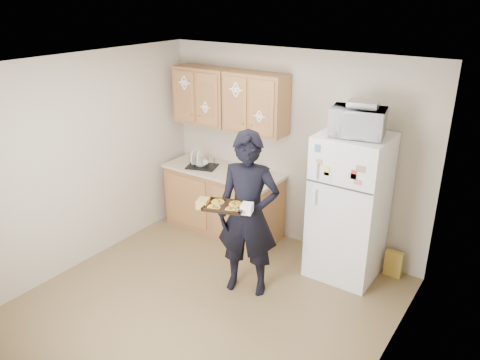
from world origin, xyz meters
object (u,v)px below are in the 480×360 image
(person, at_px, (248,215))
(microwave, at_px, (358,122))
(refrigerator, at_px, (349,207))
(dish_rack, at_px, (202,162))
(baking_tray, at_px, (225,207))

(person, height_order, microwave, microwave)
(person, distance_m, microwave, 1.50)
(refrigerator, height_order, dish_rack, refrigerator)
(person, bearing_deg, dish_rack, 127.28)
(baking_tray, height_order, microwave, microwave)
(baking_tray, bearing_deg, dish_rack, 117.48)
(baking_tray, distance_m, dish_rack, 1.71)
(refrigerator, height_order, baking_tray, refrigerator)
(baking_tray, xyz_separation_m, dish_rack, (-1.24, 1.17, -0.12))
(refrigerator, bearing_deg, microwave, -63.06)
(refrigerator, bearing_deg, dish_rack, -179.15)
(microwave, bearing_deg, baking_tray, -138.98)
(refrigerator, relative_size, dish_rack, 4.41)
(baking_tray, height_order, dish_rack, baking_tray)
(refrigerator, relative_size, person, 0.93)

